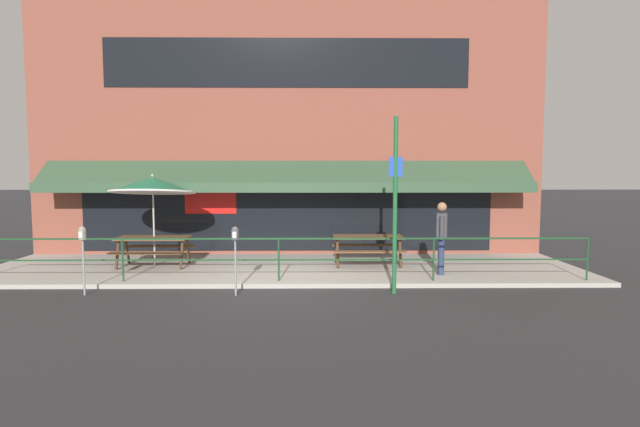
{
  "coord_description": "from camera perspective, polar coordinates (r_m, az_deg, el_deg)",
  "views": [
    {
      "loc": [
        0.79,
        -10.64,
        2.53
      ],
      "look_at": [
        0.93,
        1.6,
        1.5
      ],
      "focal_mm": 28.0,
      "sensor_mm": 36.0,
      "label": 1
    }
  ],
  "objects": [
    {
      "name": "pedestrian_walking",
      "position": [
        12.15,
        13.71,
        -2.29
      ],
      "size": [
        0.33,
        0.61,
        1.71
      ],
      "color": "navy",
      "rests_on": "patio_deck"
    },
    {
      "name": "picnic_table_centre",
      "position": [
        13.06,
        5.47,
        -3.24
      ],
      "size": [
        1.8,
        1.42,
        0.76
      ],
      "color": "brown",
      "rests_on": "patio_deck"
    },
    {
      "name": "ground_plane",
      "position": [
        10.97,
        -4.83,
        -8.54
      ],
      "size": [
        120.0,
        120.0,
        0.0
      ],
      "primitive_type": "plane",
      "color": "#2D2D30"
    },
    {
      "name": "restaurant_building",
      "position": [
        14.96,
        -3.75,
        10.41
      ],
      "size": [
        15.0,
        1.6,
        8.05
      ],
      "color": "brown",
      "rests_on": "ground"
    },
    {
      "name": "patio_railing",
      "position": [
        11.11,
        -4.75,
        -4.17
      ],
      "size": [
        13.84,
        0.04,
        0.97
      ],
      "color": "#194723",
      "rests_on": "patio_deck"
    },
    {
      "name": "patio_deck",
      "position": [
        12.91,
        -4.19,
        -6.28
      ],
      "size": [
        15.0,
        4.0,
        0.1
      ],
      "primitive_type": "cube",
      "color": "#ADA89E",
      "rests_on": "ground"
    },
    {
      "name": "parking_meter_far",
      "position": [
        10.26,
        -9.68,
        -2.99
      ],
      "size": [
        0.15,
        0.16,
        1.42
      ],
      "color": "gray",
      "rests_on": "ground"
    },
    {
      "name": "parking_meter_near",
      "position": [
        11.24,
        -25.5,
        -2.72
      ],
      "size": [
        0.15,
        0.16,
        1.42
      ],
      "color": "gray",
      "rests_on": "ground"
    },
    {
      "name": "street_sign_pole",
      "position": [
        10.35,
        8.58,
        1.17
      ],
      "size": [
        0.28,
        0.09,
        3.65
      ],
      "color": "#1E6033",
      "rests_on": "ground"
    },
    {
      "name": "picnic_table_left",
      "position": [
        13.47,
        -18.51,
        -3.23
      ],
      "size": [
        1.8,
        1.42,
        0.76
      ],
      "color": "brown",
      "rests_on": "patio_deck"
    },
    {
      "name": "patio_umbrella_left",
      "position": [
        13.42,
        -18.58,
        3.06
      ],
      "size": [
        2.14,
        2.14,
        2.4
      ],
      "color": "#B7B2A8",
      "rests_on": "patio_deck"
    }
  ]
}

